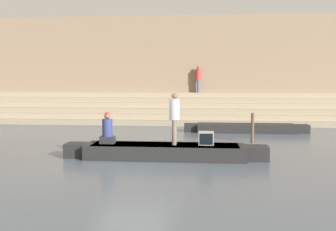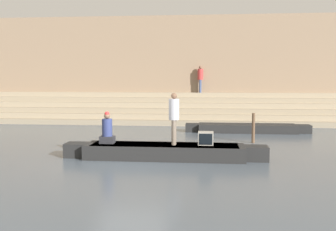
# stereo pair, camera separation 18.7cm
# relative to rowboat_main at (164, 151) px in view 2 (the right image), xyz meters

# --- Properties ---
(ground_plane) EXTENTS (120.00, 120.00, 0.00)m
(ground_plane) POSITION_rel_rowboat_main_xyz_m (-1.14, -0.17, -0.26)
(ground_plane) COLOR #4C5660
(ghat_steps) EXTENTS (36.00, 3.81, 1.83)m
(ghat_steps) POSITION_rel_rowboat_main_xyz_m (-1.14, 11.59, 0.40)
(ghat_steps) COLOR gray
(ghat_steps) RESTS_ON ground
(back_wall) EXTENTS (34.20, 1.28, 6.94)m
(back_wall) POSITION_rel_rowboat_main_xyz_m (-1.14, 13.56, 3.18)
(back_wall) COLOR #937A60
(back_wall) RESTS_ON ground
(rowboat_main) EXTENTS (7.09, 1.38, 0.50)m
(rowboat_main) POSITION_rel_rowboat_main_xyz_m (0.00, 0.00, 0.00)
(rowboat_main) COLOR black
(rowboat_main) RESTS_ON ground
(person_standing) EXTENTS (0.36, 0.36, 1.80)m
(person_standing) POSITION_rel_rowboat_main_xyz_m (0.33, 0.01, 1.27)
(person_standing) COLOR #756656
(person_standing) RESTS_ON rowboat_main
(person_rowing) EXTENTS (0.50, 0.40, 1.13)m
(person_rowing) POSITION_rel_rowboat_main_xyz_m (-2.05, 0.07, 0.69)
(person_rowing) COLOR #28282D
(person_rowing) RESTS_ON rowboat_main
(tv_set) EXTENTS (0.53, 0.40, 0.46)m
(tv_set) POSITION_rel_rowboat_main_xyz_m (1.43, 0.06, 0.46)
(tv_set) COLOR #9E998E
(tv_set) RESTS_ON rowboat_main
(moored_boat_shore) EXTENTS (6.37, 1.25, 0.42)m
(moored_boat_shore) POSITION_rel_rowboat_main_xyz_m (3.53, 7.02, -0.04)
(moored_boat_shore) COLOR black
(moored_boat_shore) RESTS_ON ground
(mooring_post) EXTENTS (0.14, 0.14, 1.30)m
(mooring_post) POSITION_rel_rowboat_main_xyz_m (3.46, 3.68, 0.38)
(mooring_post) COLOR brown
(mooring_post) RESTS_ON ground
(person_on_steps) EXTENTS (0.37, 0.37, 1.76)m
(person_on_steps) POSITION_rel_rowboat_main_xyz_m (0.98, 12.65, 2.58)
(person_on_steps) COLOR #3D4C75
(person_on_steps) RESTS_ON ghat_steps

